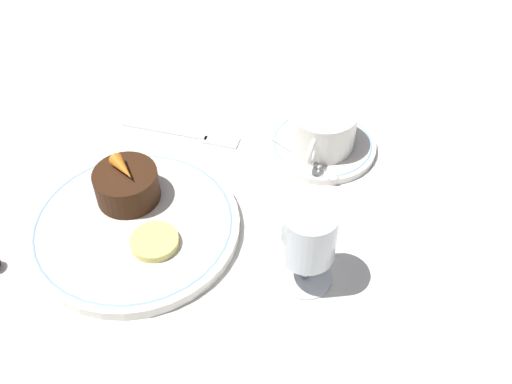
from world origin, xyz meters
name	(u,v)px	position (x,y,z in m)	size (l,w,h in m)	color
ground_plane	(159,247)	(0.00, 0.00, 0.00)	(3.00, 3.00, 0.00)	white
dinner_plate	(135,226)	(-0.01, -0.04, 0.01)	(0.26, 0.26, 0.01)	white
saucer	(322,145)	(-0.24, 0.14, 0.01)	(0.15, 0.15, 0.01)	white
coffee_cup	(322,128)	(-0.23, 0.14, 0.04)	(0.12, 0.09, 0.06)	white
spoon	(311,163)	(-0.19, 0.13, 0.01)	(0.06, 0.11, 0.00)	silver
wine_glass	(308,239)	(-0.02, 0.18, 0.07)	(0.06, 0.06, 0.11)	silver
fork	(195,136)	(-0.20, -0.04, 0.00)	(0.03, 0.18, 0.01)	silver
dessert_cake	(127,185)	(-0.05, -0.06, 0.03)	(0.08, 0.08, 0.04)	#381E0F
carrot_garnish	(123,168)	(-0.05, -0.06, 0.06)	(0.04, 0.04, 0.02)	orange
pineapple_slice	(152,241)	(0.01, 0.00, 0.02)	(0.06, 0.06, 0.01)	#EFE075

